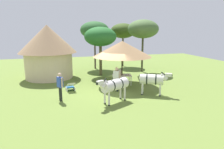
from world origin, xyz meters
TOP-DOWN VIEW (x-y plane):
  - ground_plane at (0.00, 0.00)m, footprint 36.00×36.00m
  - thatched_hut at (-3.84, 5.00)m, footprint 4.79×4.79m
  - shade_umbrella at (1.53, 1.25)m, footprint 4.32×4.32m
  - patio_dining_table at (1.53, 1.25)m, footprint 1.52×1.13m
  - patio_chair_near_lawn at (1.74, 2.46)m, footprint 0.51×0.49m
  - patio_chair_east_end at (1.13, 0.09)m, footprint 0.55×0.54m
  - guest_beside_umbrella at (0.66, -0.33)m, footprint 0.43×0.49m
  - standing_watcher at (-3.05, -1.31)m, footprint 0.38×0.55m
  - striped_lounge_chair at (-2.37, 0.62)m, footprint 0.65×0.88m
  - zebra_nearest_camera at (-0.09, -2.39)m, footprint 2.11×1.40m
  - zebra_by_umbrella at (2.64, -1.65)m, footprint 1.93×1.29m
  - acacia_tree_left_background at (4.92, 5.36)m, footprint 2.94×2.94m
  - acacia_tree_far_lawn at (0.76, 8.19)m, footprint 2.96×2.96m
  - acacia_tree_right_background at (4.08, 8.96)m, footprint 2.73×2.73m
  - acacia_tree_behind_hut at (0.64, 4.80)m, footprint 2.84×2.84m

SIDE VIEW (x-z plane):
  - ground_plane at x=0.00m, z-range 0.00..0.00m
  - striped_lounge_chair at x=-2.37m, z-range -0.06..0.57m
  - patio_chair_near_lawn at x=1.74m, z-range 0.07..0.97m
  - patio_chair_east_end at x=1.13m, z-range 0.07..0.97m
  - patio_dining_table at x=1.53m, z-range 0.29..1.03m
  - guest_beside_umbrella at x=0.66m, z-range 0.17..1.82m
  - zebra_by_umbrella at x=2.64m, z-range 0.23..1.76m
  - standing_watcher at x=-3.05m, z-range 0.17..1.84m
  - zebra_nearest_camera at x=-0.09m, z-range 0.23..1.79m
  - thatched_hut at x=-3.84m, z-range 0.21..4.70m
  - shade_umbrella at x=1.53m, z-range 1.06..4.34m
  - acacia_tree_behind_hut at x=0.64m, z-range 1.29..5.62m
  - acacia_tree_right_background at x=4.08m, z-range 1.54..6.29m
  - acacia_tree_far_lawn at x=0.76m, z-range 1.55..6.46m
  - acacia_tree_left_background at x=4.92m, z-range 1.61..6.62m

